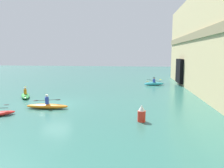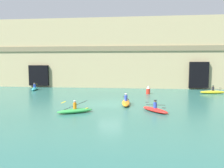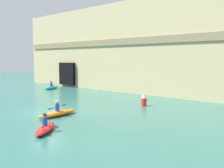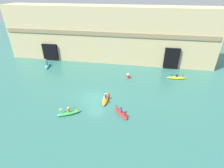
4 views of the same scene
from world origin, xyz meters
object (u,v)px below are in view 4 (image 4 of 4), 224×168
Objects in this scene: kayak_red at (121,113)px; kayak_orange at (106,99)px; kayak_yellow at (176,78)px; marker_buoy at (128,76)px; kayak_green at (69,113)px; kayak_cyan at (48,66)px.

kayak_red is 0.79× the size of kayak_orange.
kayak_yellow reaches higher than marker_buoy.
kayak_yellow reaches higher than kayak_red.
kayak_orange is 14.54m from kayak_yellow.
kayak_green is at bearing -147.64° from kayak_yellow.
kayak_yellow is (11.45, 8.97, 0.02)m from kayak_orange.
kayak_yellow reaches higher than kayak_cyan.
kayak_green is 13.63m from marker_buoy.
kayak_orange is 1.14× the size of kayak_green.
marker_buoy is at bearing -39.35° from kayak_red.
kayak_cyan is (-26.06, 0.85, 0.01)m from kayak_yellow.
kayak_cyan reaches higher than kayak_red.
kayak_cyan is 2.64× the size of marker_buoy.
kayak_orange is 0.99× the size of kayak_yellow.
kayak_orange is 8.13m from marker_buoy.
kayak_orange is 3.10× the size of marker_buoy.
marker_buoy is at bearing -148.96° from kayak_green.
kayak_green is 2.71× the size of marker_buoy.
kayak_orange is 1.17× the size of kayak_cyan.
kayak_orange is at bearing -164.42° from kayak_green.
kayak_orange is at bearing 3.17° from kayak_red.
kayak_green reaches higher than kayak_red.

